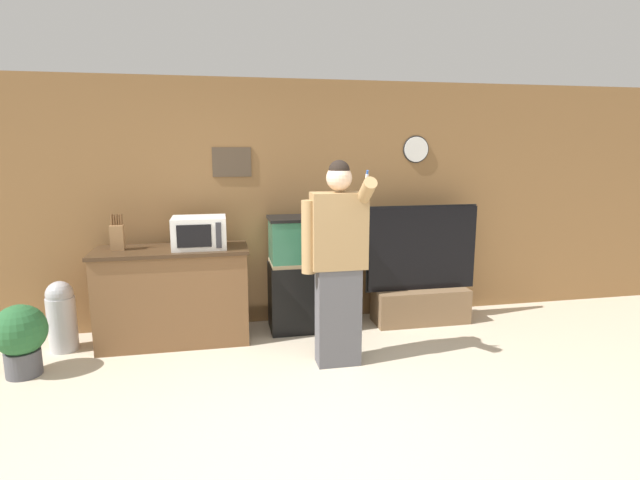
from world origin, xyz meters
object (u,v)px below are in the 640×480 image
at_px(counter_island, 174,295).
at_px(person_standing, 337,261).
at_px(trash_bin, 62,315).
at_px(potted_plant, 20,336).
at_px(tv_on_stand, 421,289).
at_px(microwave, 199,232).
at_px(knife_block, 117,236).
at_px(aquarium_on_stand, 308,273).

bearing_deg(counter_island, person_standing, -29.41).
bearing_deg(trash_bin, person_standing, -18.01).
xyz_separation_m(person_standing, potted_plant, (-2.66, 0.30, -0.59)).
bearing_deg(person_standing, trash_bin, 161.99).
xyz_separation_m(potted_plant, trash_bin, (0.18, 0.51, -0.00)).
bearing_deg(counter_island, potted_plant, -156.65).
xyz_separation_m(counter_island, trash_bin, (-1.03, -0.01, -0.13)).
bearing_deg(tv_on_stand, microwave, -178.23).
xyz_separation_m(knife_block, aquarium_on_stand, (1.84, 0.07, -0.47)).
height_order(knife_block, aquarium_on_stand, knife_block).
xyz_separation_m(knife_block, potted_plant, (-0.72, -0.55, -0.73)).
bearing_deg(tv_on_stand, person_standing, -142.89).
distance_m(knife_block, tv_on_stand, 3.16).
distance_m(microwave, trash_bin, 1.50).
height_order(tv_on_stand, trash_bin, tv_on_stand).
bearing_deg(aquarium_on_stand, microwave, -173.36).
relative_size(counter_island, aquarium_on_stand, 1.21).
height_order(knife_block, tv_on_stand, tv_on_stand).
bearing_deg(trash_bin, aquarium_on_stand, 2.82).
bearing_deg(aquarium_on_stand, knife_block, -177.71).
bearing_deg(tv_on_stand, potted_plant, -171.46).
xyz_separation_m(aquarium_on_stand, person_standing, (0.10, -0.92, 0.34)).
xyz_separation_m(microwave, trash_bin, (-1.30, 0.01, -0.75)).
height_order(knife_block, person_standing, person_standing).
xyz_separation_m(counter_island, microwave, (0.27, -0.02, 0.62)).
bearing_deg(counter_island, aquarium_on_stand, 4.43).
xyz_separation_m(counter_island, person_standing, (1.45, -0.82, 0.46)).
distance_m(microwave, knife_block, 0.76).
distance_m(aquarium_on_stand, tv_on_stand, 1.27).
bearing_deg(person_standing, microwave, 145.96).
distance_m(tv_on_stand, potted_plant, 3.85).
distance_m(aquarium_on_stand, potted_plant, 2.64).
relative_size(tv_on_stand, person_standing, 0.72).
relative_size(microwave, aquarium_on_stand, 0.42).
relative_size(microwave, tv_on_stand, 0.39).
height_order(potted_plant, trash_bin, trash_bin).
distance_m(microwave, tv_on_stand, 2.44).
relative_size(microwave, person_standing, 0.28).
bearing_deg(potted_plant, counter_island, 23.35).
xyz_separation_m(counter_island, knife_block, (-0.49, 0.03, 0.60)).
height_order(microwave, knife_block, knife_block).
bearing_deg(potted_plant, tv_on_stand, 8.54).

